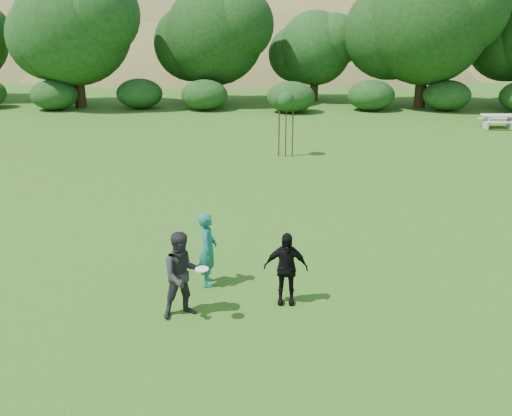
{
  "coord_description": "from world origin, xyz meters",
  "views": [
    {
      "loc": [
        0.64,
        -11.39,
        6.0
      ],
      "look_at": [
        0.0,
        3.0,
        1.1
      ],
      "focal_mm": 40.0,
      "sensor_mm": 36.0,
      "label": 1
    }
  ],
  "objects": [
    {
      "name": "player_black",
      "position": [
        0.78,
        -0.17,
        0.82
      ],
      "size": [
        0.96,
        0.4,
        1.63
      ],
      "primitive_type": "imported",
      "rotation": [
        0.0,
        0.0,
        -0.01
      ],
      "color": "black",
      "rests_on": "ground"
    },
    {
      "name": "ground",
      "position": [
        0.0,
        0.0,
        0.0
      ],
      "size": [
        120.0,
        120.0,
        0.0
      ],
      "primitive_type": "plane",
      "color": "#19470C",
      "rests_on": "ground"
    },
    {
      "name": "player_teal",
      "position": [
        -1.01,
        0.65,
        0.88
      ],
      "size": [
        0.46,
        0.67,
        1.76
      ],
      "primitive_type": "imported",
      "rotation": [
        0.0,
        0.0,
        1.63
      ],
      "color": "#176A5E",
      "rests_on": "ground"
    },
    {
      "name": "sapling",
      "position": [
        0.85,
        13.45,
        2.42
      ],
      "size": [
        0.7,
        0.7,
        2.85
      ],
      "color": "#362715",
      "rests_on": "ground"
    },
    {
      "name": "player_grey",
      "position": [
        -1.33,
        -0.83,
        0.93
      ],
      "size": [
        1.11,
        1.02,
        1.86
      ],
      "primitive_type": "imported",
      "rotation": [
        0.0,
        0.0,
        0.44
      ],
      "color": "#28282A",
      "rests_on": "ground"
    },
    {
      "name": "hillside",
      "position": [
        -0.56,
        68.45,
        -11.97
      ],
      "size": [
        150.0,
        72.0,
        52.0
      ],
      "color": "olive",
      "rests_on": "ground"
    },
    {
      "name": "tree_row",
      "position": [
        3.23,
        28.68,
        4.87
      ],
      "size": [
        53.92,
        10.38,
        9.62
      ],
      "color": "#3A2616",
      "rests_on": "ground"
    },
    {
      "name": "picnic_table",
      "position": [
        12.64,
        20.54,
        0.52
      ],
      "size": [
        1.8,
        1.48,
        0.76
      ],
      "color": "beige",
      "rests_on": "ground"
    },
    {
      "name": "frisbee",
      "position": [
        -0.9,
        -1.1,
        1.19
      ],
      "size": [
        0.27,
        0.27,
        0.03
      ],
      "color": "white",
      "rests_on": "ground"
    }
  ]
}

